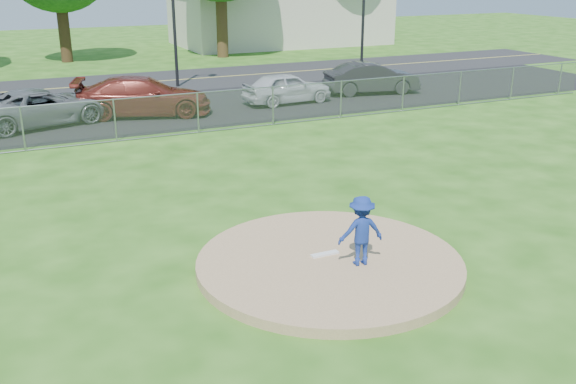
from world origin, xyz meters
The scene contains 13 objects.
ground centered at (0.00, 10.00, 0.00)m, with size 120.00×120.00×0.00m, color #245713.
pitchers_mound centered at (0.00, 0.00, 0.10)m, with size 5.40×5.40×0.20m, color #A37F59.
pitching_rubber centered at (0.00, 0.20, 0.22)m, with size 0.60×0.15×0.04m, color white.
chain_link_fence centered at (0.00, 12.00, 0.75)m, with size 40.00×0.06×1.50m, color gray.
parking_lot centered at (0.00, 16.50, 0.01)m, with size 50.00×8.00×0.01m, color black.
street centered at (0.00, 24.00, 0.00)m, with size 60.00×7.00×0.01m, color black.
commercial_building centered at (16.00, 38.00, 2.16)m, with size 16.40×9.40×4.30m.
traffic_signal_right centered at (14.24, 22.00, 3.36)m, with size 1.28×0.20×5.60m.
pitcher centered at (0.44, -0.45, 0.91)m, with size 0.91×0.53×1.42m, color navy.
parked_car_gray centered at (-4.10, 15.73, 0.72)m, with size 2.36×5.12×1.42m, color slate.
parked_car_darkred centered at (-0.14, 15.81, 0.80)m, with size 2.22×5.47×1.59m, color maroon.
parked_car_pearl centered at (6.30, 15.67, 0.70)m, with size 1.63×4.05×1.38m, color silver.
parked_car_charcoal centered at (11.01, 16.10, 0.76)m, with size 1.58×4.53×1.49m, color #27272A.
Camera 1 is at (-5.74, -10.37, 5.77)m, focal length 40.00 mm.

